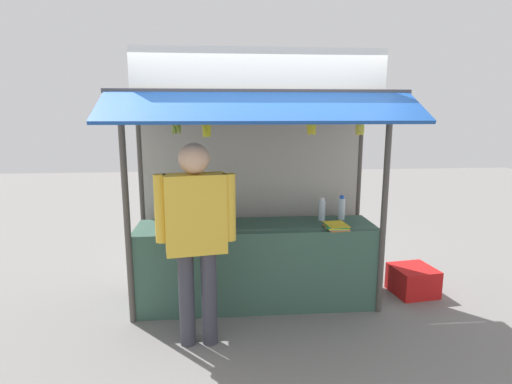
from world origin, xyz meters
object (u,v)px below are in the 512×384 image
at_px(magazine_stack_back_left, 216,227).
at_px(water_bottle_rear_center, 190,211).
at_px(water_bottle_front_left, 322,210).
at_px(water_bottle_center, 342,208).
at_px(banana_bunch_leftmost, 360,127).
at_px(plastic_crate, 413,280).
at_px(vendor_person, 196,227).
at_px(magazine_stack_left, 336,226).
at_px(banana_bunch_inner_right, 176,125).
at_px(water_bottle_far_left, 207,210).
at_px(banana_bunch_rightmost, 311,126).
at_px(banana_bunch_inner_left, 207,129).

bearing_deg(magazine_stack_back_left, water_bottle_rear_center, 127.84).
distance_m(water_bottle_front_left, water_bottle_center, 0.22).
bearing_deg(banana_bunch_leftmost, plastic_crate, 29.36).
bearing_deg(plastic_crate, water_bottle_rear_center, 177.26).
bearing_deg(water_bottle_center, water_bottle_rear_center, 178.74).
xyz_separation_m(vendor_person, plastic_crate, (2.35, 0.82, -0.91)).
bearing_deg(water_bottle_rear_center, magazine_stack_left, -14.41).
distance_m(water_bottle_center, banana_bunch_leftmost, 1.06).
xyz_separation_m(magazine_stack_back_left, magazine_stack_left, (1.21, -0.03, -0.02)).
relative_size(magazine_stack_left, banana_bunch_inner_right, 1.14).
relative_size(water_bottle_far_left, banana_bunch_leftmost, 1.07).
relative_size(water_bottle_rear_center, plastic_crate, 0.61).
height_order(magazine_stack_back_left, banana_bunch_inner_right, banana_bunch_inner_right).
distance_m(water_bottle_center, banana_bunch_inner_right, 2.00).
xyz_separation_m(water_bottle_front_left, vendor_person, (-1.30, -0.89, 0.09)).
bearing_deg(magazine_stack_left, water_bottle_center, 66.30).
bearing_deg(banana_bunch_inner_right, plastic_crate, 10.91).
height_order(water_bottle_rear_center, magazine_stack_back_left, water_bottle_rear_center).
bearing_deg(banana_bunch_rightmost, vendor_person, -161.83).
bearing_deg(banana_bunch_inner_right, water_bottle_center, 18.57).
bearing_deg(banana_bunch_leftmost, water_bottle_rear_center, 159.43).
xyz_separation_m(water_bottle_far_left, water_bottle_center, (1.45, -0.00, -0.01)).
distance_m(magazine_stack_left, banana_bunch_rightmost, 1.09).
height_order(water_bottle_far_left, banana_bunch_inner_left, banana_bunch_inner_left).
bearing_deg(banana_bunch_inner_right, water_bottle_far_left, 67.90).
height_order(water_bottle_front_left, banana_bunch_inner_right, banana_bunch_inner_right).
relative_size(water_bottle_far_left, vendor_person, 0.16).
relative_size(water_bottle_rear_center, water_bottle_center, 1.00).
xyz_separation_m(water_bottle_rear_center, banana_bunch_inner_left, (0.21, -0.60, 0.88)).
height_order(banana_bunch_rightmost, banana_bunch_inner_left, same).
relative_size(banana_bunch_rightmost, banana_bunch_leftmost, 0.99).
xyz_separation_m(banana_bunch_leftmost, banana_bunch_inner_right, (-1.66, -0.00, 0.02)).
relative_size(banana_bunch_leftmost, banana_bunch_inner_left, 0.96).
distance_m(magazine_stack_left, banana_bunch_inner_right, 1.85).
relative_size(water_bottle_rear_center, water_bottle_front_left, 1.07).
bearing_deg(water_bottle_front_left, water_bottle_far_left, 179.32).
distance_m(water_bottle_rear_center, magazine_stack_left, 1.53).
bearing_deg(banana_bunch_rightmost, water_bottle_far_left, 149.71).
distance_m(water_bottle_far_left, plastic_crate, 2.44).
bearing_deg(banana_bunch_leftmost, water_bottle_center, 86.87).
bearing_deg(banana_bunch_inner_right, water_bottle_front_left, 20.75).
relative_size(banana_bunch_rightmost, vendor_person, 0.15).
height_order(water_bottle_far_left, banana_bunch_inner_right, banana_bunch_inner_right).
height_order(water_bottle_center, banana_bunch_inner_right, banana_bunch_inner_right).
height_order(banana_bunch_inner_left, banana_bunch_inner_right, same).
bearing_deg(vendor_person, water_bottle_front_left, 25.31).
distance_m(water_bottle_center, magazine_stack_left, 0.39).
xyz_separation_m(water_bottle_center, magazine_stack_back_left, (-1.36, -0.31, -0.09)).
distance_m(water_bottle_rear_center, banana_bunch_rightmost, 1.59).
bearing_deg(water_bottle_front_left, magazine_stack_back_left, -165.30).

